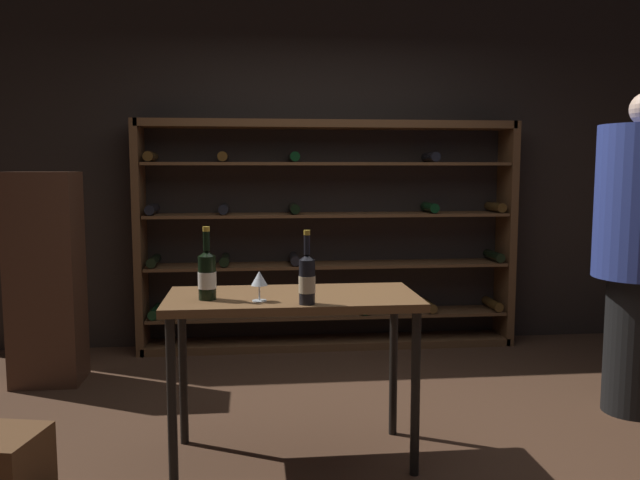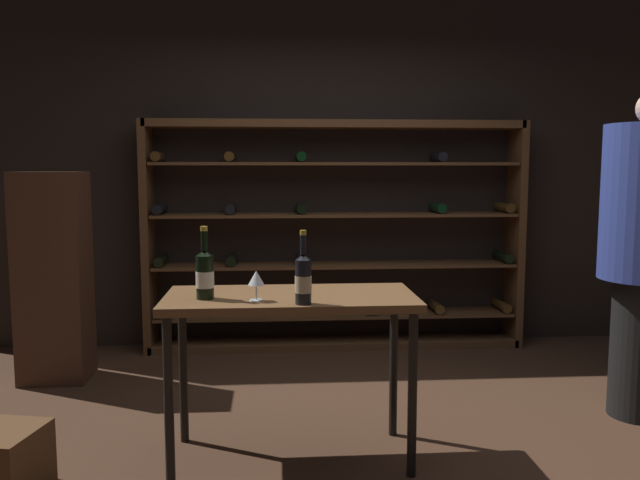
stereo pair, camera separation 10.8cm
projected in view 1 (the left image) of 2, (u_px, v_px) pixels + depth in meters
The scene contains 9 objects.
ground_plane at pixel (354, 442), 3.39m from camera, with size 10.11×10.11×0.00m, color #472D1E.
back_wall at pixel (316, 169), 5.26m from camera, with size 5.77×0.10×2.89m, color black.
wine_rack at pixel (327, 237), 5.12m from camera, with size 3.02×0.32×1.82m.
tasting_table at pixel (293, 314), 3.13m from camera, with size 1.22×0.57×0.83m.
person_guest_khaki at pixel (640, 240), 3.71m from camera, with size 0.52×0.52×1.88m.
display_cabinet at pixel (46, 279), 4.28m from camera, with size 0.44×0.36×1.42m, color #4C2D1E.
wine_bottle_green_slim at pixel (307, 279), 2.89m from camera, with size 0.08×0.08×0.34m.
wine_bottle_gold_foil at pixel (207, 274), 3.00m from camera, with size 0.09×0.09×0.34m.
wine_glass_stemmed_left at pixel (259, 280), 2.96m from camera, with size 0.08×0.08×0.14m.
Camera 1 is at (-0.52, -3.22, 1.44)m, focal length 35.92 mm.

